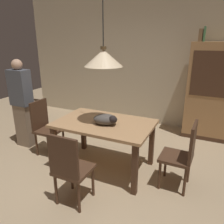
{
  "coord_description": "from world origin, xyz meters",
  "views": [
    {
      "loc": [
        1.31,
        -2.21,
        1.91
      ],
      "look_at": [
        -0.02,
        0.63,
        0.85
      ],
      "focal_mm": 35.21,
      "sensor_mm": 36.0,
      "label": 1
    }
  ],
  "objects": [
    {
      "name": "book_green_slim",
      "position": [
        1.05,
        2.32,
        1.98
      ],
      "size": [
        0.03,
        0.2,
        0.26
      ],
      "primitive_type": "cube",
      "color": "#427A4C",
      "rests_on": "hutch_bookcase"
    },
    {
      "name": "chair_near_front",
      "position": [
        -0.05,
        -0.44,
        0.51
      ],
      "size": [
        0.4,
        0.4,
        0.93
      ],
      "color": "#472D1E",
      "rests_on": "ground"
    },
    {
      "name": "chair_right_side",
      "position": [
        1.08,
        0.43,
        0.51
      ],
      "size": [
        0.41,
        0.41,
        0.93
      ],
      "color": "#472D1E",
      "rests_on": "ground"
    },
    {
      "name": "cat_sleeping",
      "position": [
        0.01,
        0.37,
        0.83
      ],
      "size": [
        0.4,
        0.31,
        0.16
      ],
      "color": "#4C4742",
      "rests_on": "dining_table"
    },
    {
      "name": "book_brown_thick",
      "position": [
        0.98,
        2.32,
        1.96
      ],
      "size": [
        0.06,
        0.24,
        0.22
      ],
      "primitive_type": "cube",
      "color": "brown",
      "rests_on": "hutch_bookcase"
    },
    {
      "name": "chair_left_side",
      "position": [
        -1.18,
        0.43,
        0.51
      ],
      "size": [
        0.41,
        0.41,
        0.93
      ],
      "color": "#472D1E",
      "rests_on": "ground"
    },
    {
      "name": "ground",
      "position": [
        0.0,
        0.0,
        0.0
      ],
      "size": [
        10.0,
        10.0,
        0.0
      ],
      "primitive_type": "plane",
      "color": "tan"
    },
    {
      "name": "pendant_lamp",
      "position": [
        -0.05,
        0.43,
        1.66
      ],
      "size": [
        0.52,
        0.52,
        1.3
      ],
      "color": "beige"
    },
    {
      "name": "back_wall",
      "position": [
        0.0,
        2.65,
        1.45
      ],
      "size": [
        6.4,
        0.1,
        2.9
      ],
      "primitive_type": "cube",
      "color": "beige",
      "rests_on": "ground"
    },
    {
      "name": "hutch_bookcase",
      "position": [
        1.4,
        2.32,
        0.89
      ],
      "size": [
        1.12,
        0.45,
        1.85
      ],
      "color": "#A87A4C",
      "rests_on": "ground"
    },
    {
      "name": "dining_table",
      "position": [
        -0.05,
        0.43,
        0.65
      ],
      "size": [
        1.4,
        0.9,
        0.75
      ],
      "color": "tan",
      "rests_on": "ground"
    },
    {
      "name": "person_standing",
      "position": [
        -1.73,
        0.5,
        0.79
      ],
      "size": [
        0.36,
        0.22,
        1.58
      ],
      "color": "#84705B",
      "rests_on": "ground"
    }
  ]
}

